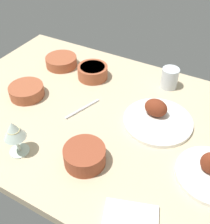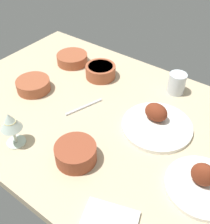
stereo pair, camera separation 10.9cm
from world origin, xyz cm
name	(u,v)px [view 2 (the right image)]	position (x,y,z in cm)	size (l,w,h in cm)	color
dining_table	(105,119)	(0.00, 0.00, 2.00)	(140.00, 90.00, 4.00)	#C6B28E
plate_far_side	(157,122)	(19.51, 7.09, 5.93)	(27.15, 27.15, 8.67)	white
plate_near_viewer	(202,183)	(43.92, -8.77, 6.15)	(23.17, 23.17, 9.84)	white
bowl_potatoes	(72,58)	(-37.58, 22.49, 6.69)	(15.52, 15.52, 4.90)	#A35133
bowl_cream	(76,153)	(5.35, -23.73, 7.45)	(14.18, 14.18, 6.38)	brown
bowl_sauce	(101,71)	(-18.39, 21.20, 7.27)	(14.21, 14.21, 6.03)	#A35133
bowl_soup	(33,85)	(-36.26, -5.02, 6.77)	(14.98, 14.98, 5.06)	#A35133
wine_glass	(10,123)	(-17.36, -30.95, 13.93)	(7.60, 7.60, 14.00)	silver
water_tumbler	(177,83)	(15.75, 31.54, 8.69)	(7.62, 7.62, 9.39)	silver
folded_napkin	(109,223)	(27.83, -35.65, 4.60)	(15.59, 11.62, 1.20)	white
fork_loose	(84,107)	(-9.99, -1.20, 4.40)	(17.51, 0.90, 0.80)	silver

